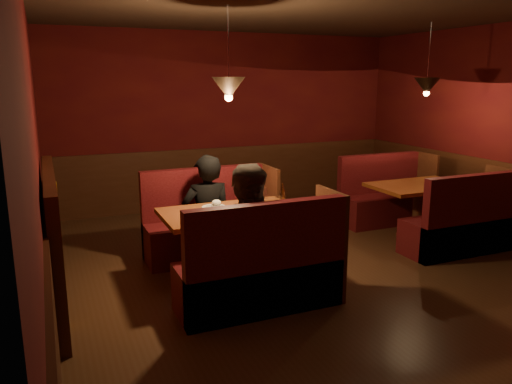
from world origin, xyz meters
name	(u,v)px	position (x,y,z in m)	size (l,w,h in m)	color
room	(316,183)	(-0.28, 0.05, 1.05)	(6.02, 7.02, 2.92)	#462B19
main_table	(232,227)	(-1.16, 0.30, 0.59)	(1.44, 0.87, 1.01)	maroon
main_bench_far	(210,228)	(-1.14, 1.12, 0.34)	(1.58, 0.57, 1.08)	#390709
main_bench_near	(264,275)	(-1.14, -0.52, 0.34)	(1.58, 0.57, 1.08)	#390709
second_table	(419,198)	(1.75, 0.74, 0.54)	(1.30, 0.83, 0.73)	maroon
second_bench_far	(384,201)	(1.78, 1.52, 0.33)	(1.44, 0.54, 1.03)	#390709
second_bench_near	(462,228)	(1.78, -0.04, 0.33)	(1.44, 0.54, 1.03)	#390709
diner_a	(207,195)	(-1.24, 0.90, 0.82)	(0.60, 0.39, 1.65)	black
diner_b	(253,216)	(-1.14, -0.25, 0.86)	(0.83, 0.65, 1.71)	#342B24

